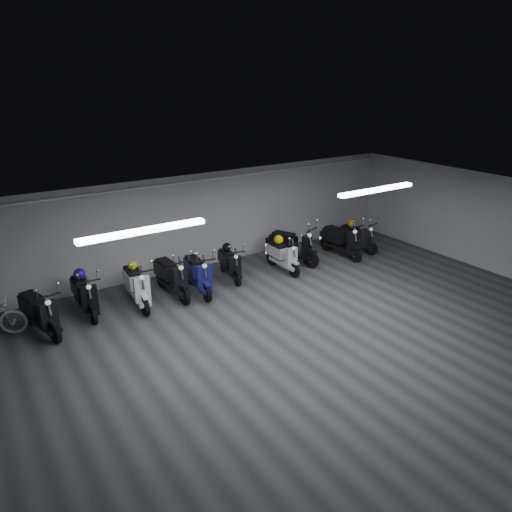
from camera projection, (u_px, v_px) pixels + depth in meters
floor at (302, 339)px, 10.28m from camera, size 14.00×10.00×0.01m
ceiling at (307, 215)px, 9.28m from camera, size 14.00×10.00×0.01m
back_wall at (197, 222)px, 13.69m from camera, size 14.00×0.01×2.80m
right_wall at (498, 225)px, 13.36m from camera, size 0.01×10.00×2.80m
fluor_strip_left at (143, 231)px, 8.55m from camera, size 2.40×0.18×0.08m
fluor_strip_right at (376, 190)px, 11.62m from camera, size 2.40×0.18×0.08m
conduit at (196, 181)px, 13.19m from camera, size 13.60×0.05×0.05m
scooter_0 at (38, 306)px, 10.27m from camera, size 1.05×1.92×1.36m
scooter_1 at (84, 289)px, 11.13m from camera, size 0.61×1.78×1.32m
scooter_2 at (136, 279)px, 11.56m from camera, size 0.76×1.91×1.39m
scooter_3 at (171, 271)px, 12.06m from camera, size 0.74×1.92×1.41m
scooter_4 at (198, 268)px, 12.26m from camera, size 0.85×1.92×1.38m
scooter_5 at (230, 259)px, 13.14m from camera, size 0.78×1.67×1.20m
scooter_6 at (283, 251)px, 13.66m from camera, size 0.56×1.66×1.24m
scooter_7 at (293, 240)px, 14.19m from camera, size 1.31×2.08×1.47m
scooter_8 at (341, 235)px, 14.75m from camera, size 0.70×1.90×1.40m
scooter_9 at (357, 233)px, 15.23m from camera, size 0.90×1.75×1.25m
helmet_0 at (227, 247)px, 13.23m from camera, size 0.26×0.26×0.26m
helmet_1 at (79, 274)px, 11.21m from camera, size 0.28×0.28×0.28m
helmet_2 at (279, 240)px, 13.74m from camera, size 0.27×0.27×0.27m
helmet_3 at (352, 223)px, 15.28m from camera, size 0.28×0.28×0.28m
helmet_4 at (132, 265)px, 11.67m from camera, size 0.23×0.23×0.23m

